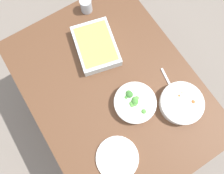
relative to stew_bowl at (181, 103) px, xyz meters
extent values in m
plane|color=slate|center=(-0.28, -0.26, -0.77)|extent=(6.00, 6.00, 0.00)
cube|color=brown|center=(-0.28, -0.26, -0.05)|extent=(1.20, 0.90, 0.04)
cylinder|color=brown|center=(-0.82, -0.65, -0.42)|extent=(0.06, 0.06, 0.70)
cylinder|color=brown|center=(-0.82, 0.13, -0.42)|extent=(0.06, 0.06, 0.70)
cylinder|color=brown|center=(0.26, 0.13, -0.42)|extent=(0.06, 0.06, 0.70)
cylinder|color=silver|center=(0.00, 0.00, 0.00)|extent=(0.23, 0.23, 0.05)
torus|color=silver|center=(0.00, 0.00, 0.02)|extent=(0.24, 0.24, 0.01)
cylinder|color=#B2844C|center=(0.00, 0.00, 0.00)|extent=(0.19, 0.19, 0.03)
sphere|color=#C66633|center=(0.03, 0.05, 0.02)|extent=(0.02, 0.02, 0.02)
sphere|color=silver|center=(0.00, 0.00, 0.02)|extent=(0.02, 0.02, 0.02)
sphere|color=#C66633|center=(-0.04, 0.03, 0.02)|extent=(0.02, 0.02, 0.02)
sphere|color=#C66633|center=(-0.04, 0.01, 0.02)|extent=(0.02, 0.02, 0.02)
sphere|color=#B2844C|center=(-0.01, 0.00, 0.02)|extent=(0.01, 0.01, 0.01)
sphere|color=silver|center=(0.04, -0.01, 0.02)|extent=(0.02, 0.02, 0.02)
cylinder|color=silver|center=(-0.13, -0.21, -0.01)|extent=(0.22, 0.22, 0.05)
torus|color=silver|center=(-0.13, -0.21, 0.01)|extent=(0.23, 0.23, 0.01)
cylinder|color=#8CB272|center=(-0.13, -0.21, 0.00)|extent=(0.18, 0.18, 0.02)
sphere|color=#569E42|center=(-0.13, -0.22, 0.01)|extent=(0.02, 0.02, 0.02)
sphere|color=#478C38|center=(-0.18, -0.24, 0.01)|extent=(0.02, 0.02, 0.02)
sphere|color=#569E42|center=(-0.15, -0.19, 0.01)|extent=(0.03, 0.03, 0.03)
sphere|color=#569E42|center=(-0.15, -0.20, 0.02)|extent=(0.04, 0.04, 0.04)
sphere|color=#569E42|center=(-0.07, -0.20, 0.01)|extent=(0.03, 0.03, 0.03)
sphere|color=#569E42|center=(-0.14, -0.23, 0.01)|extent=(0.02, 0.02, 0.02)
sphere|color=#478C38|center=(-0.19, -0.21, 0.02)|extent=(0.03, 0.03, 0.03)
sphere|color=#3D7A33|center=(-0.19, -0.21, 0.02)|extent=(0.04, 0.04, 0.04)
sphere|color=#569E42|center=(-0.13, -0.22, 0.01)|extent=(0.03, 0.03, 0.03)
sphere|color=#478C38|center=(-0.14, -0.21, 0.02)|extent=(0.04, 0.04, 0.04)
sphere|color=#569E42|center=(-0.13, -0.23, 0.01)|extent=(0.02, 0.02, 0.02)
cube|color=silver|center=(-0.53, -0.21, 0.00)|extent=(0.34, 0.28, 0.06)
cube|color=#DBAD56|center=(-0.53, -0.21, 0.01)|extent=(0.30, 0.25, 0.04)
cylinder|color=#B2BCC6|center=(-0.79, -0.13, 0.01)|extent=(0.07, 0.07, 0.08)
cylinder|color=black|center=(-0.79, -0.13, 0.00)|extent=(0.06, 0.06, 0.05)
cylinder|color=white|center=(0.05, -0.44, -0.03)|extent=(0.22, 0.22, 0.01)
cube|color=silver|center=(-0.15, 0.03, -0.03)|extent=(0.14, 0.04, 0.01)
ellipsoid|color=silver|center=(-0.07, 0.01, -0.03)|extent=(0.04, 0.03, 0.01)
camera|label=1|loc=(-0.02, -0.43, 1.10)|focal=33.44mm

